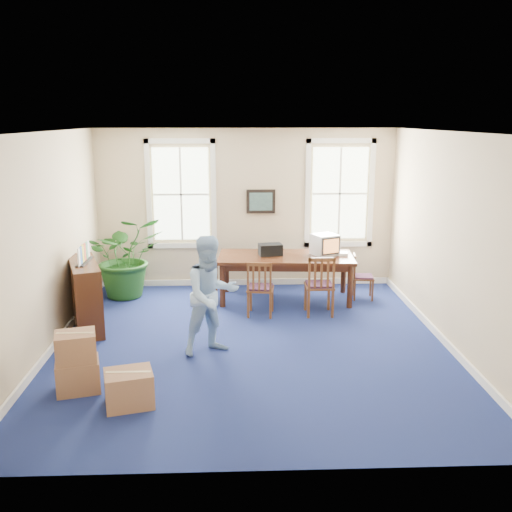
{
  "coord_description": "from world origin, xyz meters",
  "views": [
    {
      "loc": [
        -0.25,
        -8.21,
        3.39
      ],
      "look_at": [
        0.1,
        0.6,
        1.25
      ],
      "focal_mm": 40.0,
      "sensor_mm": 36.0,
      "label": 1
    }
  ],
  "objects_px": {
    "chair_near_left": "(260,287)",
    "man": "(211,295)",
    "crt_tv": "(325,244)",
    "credenza": "(86,295)",
    "cardboard_boxes": "(95,357)",
    "potted_plant": "(126,256)",
    "conference_table": "(285,278)"
  },
  "relations": [
    {
      "from": "chair_near_left",
      "to": "potted_plant",
      "type": "distance_m",
      "value": 2.82
    },
    {
      "from": "credenza",
      "to": "potted_plant",
      "type": "distance_m",
      "value": 1.76
    },
    {
      "from": "man",
      "to": "cardboard_boxes",
      "type": "relative_size",
      "value": 1.23
    },
    {
      "from": "man",
      "to": "credenza",
      "type": "distance_m",
      "value": 2.42
    },
    {
      "from": "conference_table",
      "to": "cardboard_boxes",
      "type": "distance_m",
      "value": 4.5
    },
    {
      "from": "conference_table",
      "to": "cardboard_boxes",
      "type": "height_order",
      "value": "conference_table"
    },
    {
      "from": "crt_tv",
      "to": "credenza",
      "type": "distance_m",
      "value": 4.43
    },
    {
      "from": "chair_near_left",
      "to": "crt_tv",
      "type": "bearing_deg",
      "value": -135.49
    },
    {
      "from": "chair_near_left",
      "to": "man",
      "type": "relative_size",
      "value": 0.57
    },
    {
      "from": "crt_tv",
      "to": "man",
      "type": "xyz_separation_m",
      "value": [
        -2.06,
        -2.55,
        -0.18
      ]
    },
    {
      "from": "potted_plant",
      "to": "credenza",
      "type": "bearing_deg",
      "value": -102.23
    },
    {
      "from": "potted_plant",
      "to": "chair_near_left",
      "type": "bearing_deg",
      "value": -25.36
    },
    {
      "from": "credenza",
      "to": "cardboard_boxes",
      "type": "distance_m",
      "value": 2.29
    },
    {
      "from": "conference_table",
      "to": "potted_plant",
      "type": "bearing_deg",
      "value": 177.32
    },
    {
      "from": "crt_tv",
      "to": "chair_near_left",
      "type": "xyz_separation_m",
      "value": [
        -1.26,
        -0.92,
        -0.56
      ]
    },
    {
      "from": "potted_plant",
      "to": "conference_table",
      "type": "bearing_deg",
      "value": -6.38
    },
    {
      "from": "credenza",
      "to": "potted_plant",
      "type": "relative_size",
      "value": 0.9
    },
    {
      "from": "potted_plant",
      "to": "man",
      "type": "bearing_deg",
      "value": -58.34
    },
    {
      "from": "potted_plant",
      "to": "cardboard_boxes",
      "type": "xyz_separation_m",
      "value": [
        0.29,
        -3.89,
        -0.38
      ]
    },
    {
      "from": "crt_tv",
      "to": "potted_plant",
      "type": "distance_m",
      "value": 3.82
    },
    {
      "from": "conference_table",
      "to": "man",
      "type": "height_order",
      "value": "man"
    },
    {
      "from": "conference_table",
      "to": "credenza",
      "type": "distance_m",
      "value": 3.69
    },
    {
      "from": "man",
      "to": "credenza",
      "type": "xyz_separation_m",
      "value": [
        -2.12,
        1.13,
        -0.32
      ]
    },
    {
      "from": "man",
      "to": "conference_table",
      "type": "bearing_deg",
      "value": 34.8
    },
    {
      "from": "man",
      "to": "cardboard_boxes",
      "type": "bearing_deg",
      "value": -171.45
    },
    {
      "from": "crt_tv",
      "to": "man",
      "type": "bearing_deg",
      "value": -153.09
    },
    {
      "from": "cardboard_boxes",
      "to": "man",
      "type": "bearing_deg",
      "value": 36.02
    },
    {
      "from": "man",
      "to": "cardboard_boxes",
      "type": "xyz_separation_m",
      "value": [
        -1.46,
        -1.06,
        -0.47
      ]
    },
    {
      "from": "man",
      "to": "credenza",
      "type": "height_order",
      "value": "man"
    },
    {
      "from": "crt_tv",
      "to": "potted_plant",
      "type": "height_order",
      "value": "potted_plant"
    },
    {
      "from": "potted_plant",
      "to": "cardboard_boxes",
      "type": "bearing_deg",
      "value": -85.77
    },
    {
      "from": "credenza",
      "to": "man",
      "type": "bearing_deg",
      "value": -47.26
    }
  ]
}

